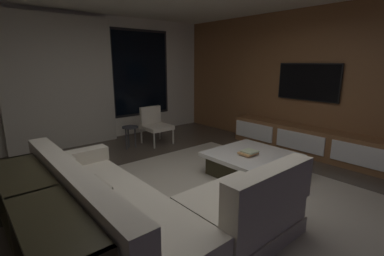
{
  "coord_description": "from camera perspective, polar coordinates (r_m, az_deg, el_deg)",
  "views": [
    {
      "loc": [
        -2.15,
        -2.36,
        1.73
      ],
      "look_at": [
        0.68,
        0.96,
        0.68
      ],
      "focal_mm": 25.92,
      "sensor_mm": 36.0,
      "label": 1
    }
  ],
  "objects": [
    {
      "name": "floor",
      "position": [
        3.63,
        1.8,
        -14.9
      ],
      "size": [
        9.2,
        9.2,
        0.0
      ],
      "primitive_type": "plane",
      "color": "#473D33"
    },
    {
      "name": "back_wall_with_window",
      "position": [
        6.34,
        -21.37,
        9.15
      ],
      "size": [
        6.6,
        0.3,
        2.7
      ],
      "color": "silver",
      "rests_on": "floor"
    },
    {
      "name": "media_wall",
      "position": [
        5.73,
        25.49,
        8.46
      ],
      "size": [
        0.12,
        7.8,
        2.7
      ],
      "color": "brown",
      "rests_on": "floor"
    },
    {
      "name": "area_rug",
      "position": [
        3.78,
        6.9,
        -13.64
      ],
      "size": [
        3.2,
        3.8,
        0.01
      ],
      "primitive_type": "cube",
      "color": "#ADA391",
      "rests_on": "floor"
    },
    {
      "name": "sectional_couch",
      "position": [
        2.9,
        -9.55,
        -16.32
      ],
      "size": [
        1.98,
        2.5,
        0.82
      ],
      "color": "#B1A997",
      "rests_on": "floor"
    },
    {
      "name": "coffee_table",
      "position": [
        4.4,
        12.14,
        -7.28
      ],
      "size": [
        1.16,
        1.16,
        0.36
      ],
      "color": "#302C1B",
      "rests_on": "floor"
    },
    {
      "name": "book_stack_on_coffee_table",
      "position": [
        4.24,
        11.55,
        -5.03
      ],
      "size": [
        0.25,
        0.22,
        0.07
      ],
      "color": "gray",
      "rests_on": "coffee_table"
    },
    {
      "name": "accent_chair_near_window",
      "position": [
        6.01,
        -7.71,
        0.99
      ],
      "size": [
        0.55,
        0.57,
        0.78
      ],
      "color": "#B2ADA0",
      "rests_on": "floor"
    },
    {
      "name": "side_stool",
      "position": [
        5.7,
        -12.62,
        -0.52
      ],
      "size": [
        0.32,
        0.32,
        0.46
      ],
      "color": "#333338",
      "rests_on": "floor"
    },
    {
      "name": "media_console",
      "position": [
        5.67,
        22.68,
        -2.6
      ],
      "size": [
        0.46,
        3.1,
        0.52
      ],
      "color": "brown",
      "rests_on": "floor"
    },
    {
      "name": "mounted_tv",
      "position": [
        5.74,
        22.75,
        8.73
      ],
      "size": [
        0.05,
        1.21,
        0.7
      ],
      "color": "black"
    },
    {
      "name": "console_table_behind_couch",
      "position": [
        2.68,
        -29.0,
        -17.48
      ],
      "size": [
        0.4,
        2.1,
        0.74
      ],
      "color": "#302C1B",
      "rests_on": "floor"
    }
  ]
}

